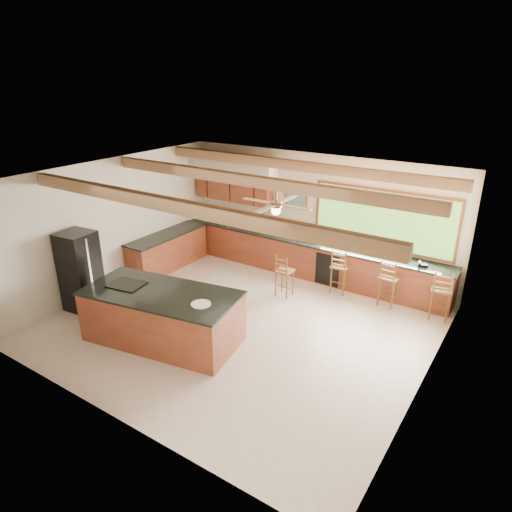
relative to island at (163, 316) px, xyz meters
The scene contains 9 objects.
ground 1.64m from the island, 55.14° to the left, with size 7.20×7.20×0.00m, color beige.
room_shell 2.67m from the island, 69.51° to the left, with size 7.27×6.54×3.02m.
counter_run 3.80m from the island, 88.93° to the left, with size 7.12×3.10×1.25m.
island is the anchor object (origin of this frame).
refrigerator 2.36m from the island, behind, with size 0.74×0.72×1.73m.
bar_stool_a 2.99m from the island, 70.67° to the left, with size 0.37×0.37×1.02m.
bar_stool_b 4.17m from the island, 61.74° to the left, with size 0.41×0.41×1.08m.
bar_stool_c 4.82m from the island, 49.60° to the left, with size 0.43×0.43×1.09m.
bar_stool_d 5.57m from the island, 41.20° to the left, with size 0.46×0.46×1.12m.
Camera 1 is at (4.72, -6.59, 4.79)m, focal length 32.00 mm.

